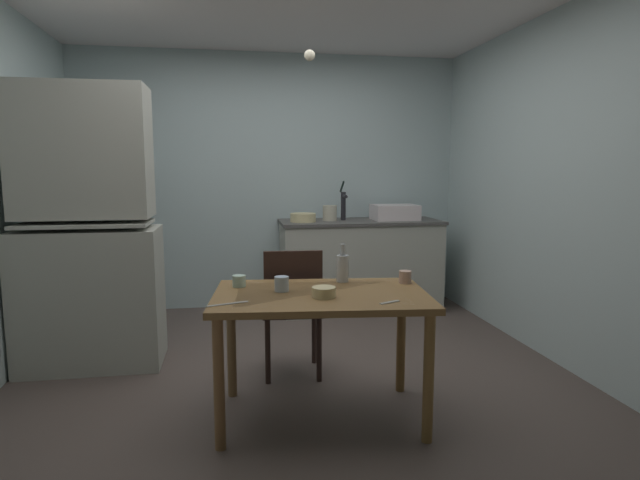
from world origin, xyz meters
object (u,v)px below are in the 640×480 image
at_px(hutch_cabinet, 88,238).
at_px(teacup_cream, 405,277).
at_px(mixing_bowl_counter, 303,218).
at_px(dining_table, 321,309).
at_px(hand_pump, 343,203).
at_px(sink_basin, 395,212).
at_px(glass_bottle, 343,267).
at_px(chair_far_side, 292,307).
at_px(serving_bowl_wide, 324,292).

xyz_separation_m(hutch_cabinet, teacup_cream, (2.03, -0.91, -0.16)).
relative_size(mixing_bowl_counter, teacup_cream, 3.27).
bearing_deg(dining_table, hand_pump, 74.84).
bearing_deg(hand_pump, teacup_cream, -91.98).
bearing_deg(sink_basin, dining_table, -116.89).
relative_size(hand_pump, glass_bottle, 1.67).
bearing_deg(chair_far_side, sink_basin, 52.98).
relative_size(hand_pump, dining_table, 0.31).
xyz_separation_m(sink_basin, chair_far_side, (-1.22, -1.62, -0.50)).
bearing_deg(hutch_cabinet, hand_pump, 29.82).
xyz_separation_m(hutch_cabinet, sink_basin, (2.62, 1.16, 0.05)).
xyz_separation_m(mixing_bowl_counter, glass_bottle, (-0.02, -1.92, -0.13)).
distance_m(serving_bowl_wide, teacup_cream, 0.60).
distance_m(mixing_bowl_counter, dining_table, 2.22).
bearing_deg(dining_table, glass_bottle, 55.83).
height_order(hutch_cabinet, dining_table, hutch_cabinet).
relative_size(dining_table, teacup_cream, 16.69).
bearing_deg(hand_pump, glass_bottle, -102.25).
relative_size(hutch_cabinet, teacup_cream, 26.36).
bearing_deg(hutch_cabinet, mixing_bowl_counter, 33.37).
relative_size(mixing_bowl_counter, serving_bowl_wide, 1.92).
bearing_deg(dining_table, teacup_cream, 16.76).
height_order(hand_pump, serving_bowl_wide, hand_pump).
distance_m(hutch_cabinet, serving_bowl_wide, 1.90).
bearing_deg(hand_pump, mixing_bowl_counter, -167.14).
relative_size(sink_basin, hand_pump, 1.13).
bearing_deg(mixing_bowl_counter, serving_bowl_wide, -95.04).
relative_size(dining_table, chair_far_side, 1.41).
height_order(hutch_cabinet, mixing_bowl_counter, hutch_cabinet).
bearing_deg(dining_table, chair_far_side, 98.24).
bearing_deg(serving_bowl_wide, dining_table, 89.93).
bearing_deg(teacup_cream, sink_basin, 74.13).
relative_size(hand_pump, chair_far_side, 0.44).
bearing_deg(sink_basin, teacup_cream, -105.87).
xyz_separation_m(mixing_bowl_counter, chair_far_side, (-0.29, -1.57, -0.46)).
distance_m(mixing_bowl_counter, chair_far_side, 1.66).
bearing_deg(mixing_bowl_counter, glass_bottle, -90.62).
distance_m(dining_table, chair_far_side, 0.64).
bearing_deg(hutch_cabinet, glass_bottle, -25.98).
distance_m(hand_pump, teacup_cream, 2.14).
bearing_deg(chair_far_side, serving_bowl_wide, -82.88).
height_order(dining_table, chair_far_side, chair_far_side).
distance_m(hutch_cabinet, sink_basin, 2.86).
height_order(chair_far_side, glass_bottle, glass_bottle).
bearing_deg(hutch_cabinet, sink_basin, 23.89).
bearing_deg(mixing_bowl_counter, dining_table, -95.26).
distance_m(hand_pump, dining_table, 2.40).
bearing_deg(teacup_cream, mixing_bowl_counter, 99.65).
bearing_deg(hutch_cabinet, serving_bowl_wide, -38.35).
relative_size(hand_pump, serving_bowl_wide, 3.05).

